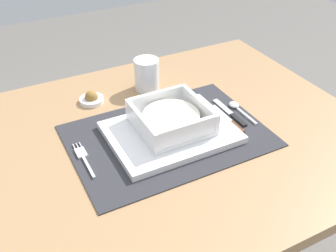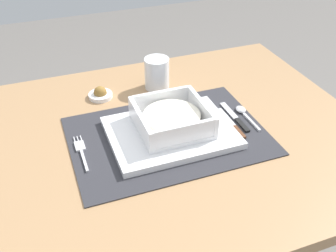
% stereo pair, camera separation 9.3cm
% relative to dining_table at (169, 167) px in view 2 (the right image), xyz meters
% --- Properties ---
extents(dining_table, '(0.97, 0.78, 0.75)m').
position_rel_dining_table_xyz_m(dining_table, '(0.00, 0.00, 0.00)').
color(dining_table, '#A37A51').
rests_on(dining_table, ground).
extents(placemat, '(0.46, 0.32, 0.00)m').
position_rel_dining_table_xyz_m(placemat, '(-0.01, -0.01, 0.11)').
color(placemat, '#2D2D33').
rests_on(placemat, dining_table).
extents(serving_plate, '(0.29, 0.22, 0.02)m').
position_rel_dining_table_xyz_m(serving_plate, '(-0.00, -0.01, 0.12)').
color(serving_plate, white).
rests_on(serving_plate, placemat).
extents(porridge_bowl, '(0.16, 0.16, 0.06)m').
position_rel_dining_table_xyz_m(porridge_bowl, '(0.01, 0.00, 0.15)').
color(porridge_bowl, white).
rests_on(porridge_bowl, serving_plate).
extents(fork, '(0.02, 0.13, 0.00)m').
position_rel_dining_table_xyz_m(fork, '(-0.21, 0.00, 0.11)').
color(fork, silver).
rests_on(fork, placemat).
extents(spoon, '(0.02, 0.11, 0.01)m').
position_rel_dining_table_xyz_m(spoon, '(0.21, 0.01, 0.11)').
color(spoon, silver).
rests_on(spoon, placemat).
extents(butter_knife, '(0.01, 0.14, 0.01)m').
position_rel_dining_table_xyz_m(butter_knife, '(0.18, -0.01, 0.11)').
color(butter_knife, black).
rests_on(butter_knife, placemat).
extents(bread_knife, '(0.01, 0.13, 0.01)m').
position_rel_dining_table_xyz_m(bread_knife, '(0.16, -0.03, 0.11)').
color(bread_knife, '#59331E').
rests_on(bread_knife, placemat).
extents(drinking_glass, '(0.07, 0.07, 0.09)m').
position_rel_dining_table_xyz_m(drinking_glass, '(0.05, 0.22, 0.14)').
color(drinking_glass, white).
rests_on(drinking_glass, dining_table).
extents(condiment_saucer, '(0.07, 0.07, 0.04)m').
position_rel_dining_table_xyz_m(condiment_saucer, '(-0.12, 0.22, 0.12)').
color(condiment_saucer, white).
rests_on(condiment_saucer, dining_table).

